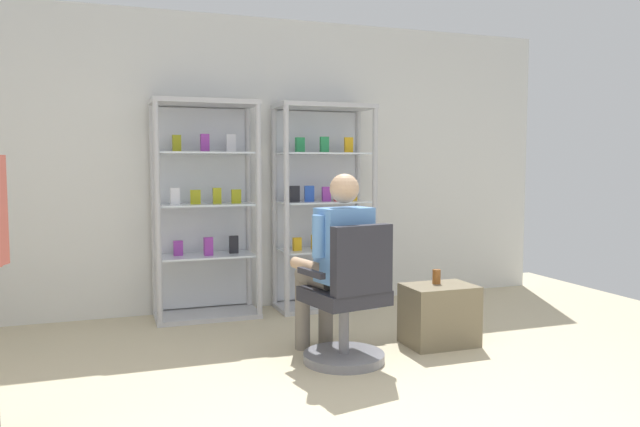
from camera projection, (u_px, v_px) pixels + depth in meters
name	position (u px, v px, depth m)	size (l,w,h in m)	color
back_wall	(259.00, 164.00, 5.79)	(6.00, 0.10, 2.70)	silver
display_cabinet_left	(205.00, 208.00, 5.42)	(0.90, 0.45, 1.90)	#B7B7BC
display_cabinet_right	(322.00, 206.00, 5.79)	(0.90, 0.45, 1.90)	#B7B7BC
office_chair	(348.00, 307.00, 4.14)	(0.61, 0.57, 0.96)	slate
seated_shopkeeper	(336.00, 257.00, 4.25)	(0.54, 0.61, 1.29)	slate
storage_crate	(439.00, 315.00, 4.60)	(0.52, 0.37, 0.45)	#72664C
tea_glass	(436.00, 277.00, 4.63)	(0.06, 0.06, 0.11)	brown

